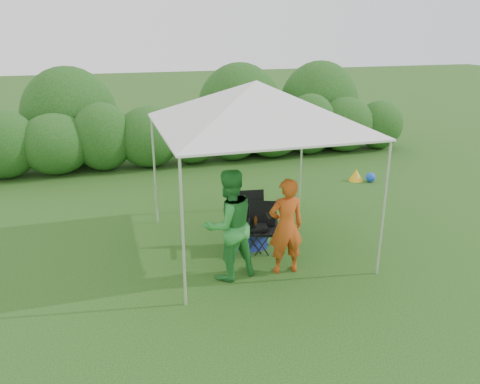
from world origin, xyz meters
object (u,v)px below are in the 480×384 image
object	(u,v)px
woman	(229,225)
man	(286,226)
chair_right	(262,224)
canopy	(256,104)
cooler	(251,237)
chair_left	(250,217)

from	to	relation	value
woman	man	bearing A→B (deg)	158.37
chair_right	man	size ratio (longest dim) A/B	0.54
canopy	cooler	distance (m)	2.26
chair_left	man	xyz separation A→B (m)	(0.25, -1.00, 0.21)
man	cooler	size ratio (longest dim) A/B	2.86
woman	cooler	world-z (taller)	woman
canopy	chair_left	distance (m)	1.91
man	chair_right	bearing A→B (deg)	-83.41
chair_left	canopy	bearing A→B (deg)	17.53
cooler	man	bearing A→B (deg)	-85.03
canopy	woman	world-z (taller)	canopy
man	cooler	distance (m)	1.10
man	cooler	world-z (taller)	man
canopy	woman	size ratio (longest dim) A/B	1.82
man	woman	xyz separation A→B (m)	(-0.87, 0.10, 0.09)
canopy	chair_right	xyz separation A→B (m)	(0.08, -0.17, -2.00)
woman	cooler	xyz separation A→B (m)	(0.62, 0.81, -0.65)
canopy	man	xyz separation A→B (m)	(0.15, -1.02, -1.70)
canopy	chair_right	bearing A→B (deg)	-64.01
woman	canopy	bearing A→B (deg)	-142.89
canopy	chair_right	distance (m)	2.00
chair_right	chair_left	world-z (taller)	chair_left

